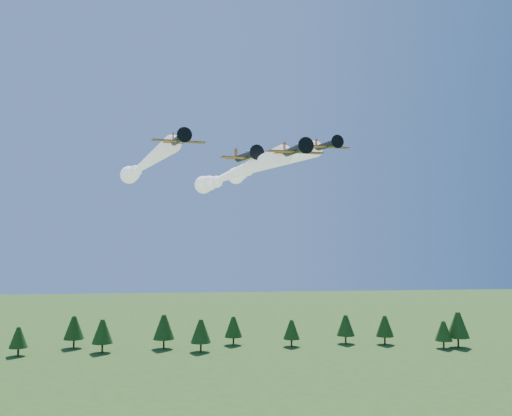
{
  "coord_description": "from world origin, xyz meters",
  "views": [
    {
      "loc": [
        -9.65,
        -77.79,
        36.31
      ],
      "look_at": [
        -1.03,
        0.0,
        40.31
      ],
      "focal_mm": 40.0,
      "sensor_mm": 36.0,
      "label": 1
    }
  ],
  "objects": [
    {
      "name": "plane_lead",
      "position": [
        -3.27,
        22.31,
        47.21
      ],
      "size": [
        15.65,
        54.92,
        3.7
      ],
      "rotation": [
        0.0,
        0.0,
        0.2
      ],
      "color": "black",
      "rests_on": "ground"
    },
    {
      "name": "plane_left",
      "position": [
        -18.62,
        26.56,
        49.32
      ],
      "size": [
        16.73,
        51.48,
        3.7
      ],
      "rotation": [
        0.0,
        0.0,
        0.24
      ],
      "color": "black",
      "rests_on": "ground"
    },
    {
      "name": "plane_right",
      "position": [
        3.34,
        31.3,
        49.86
      ],
      "size": [
        15.81,
        49.21,
        3.7
      ],
      "rotation": [
        0.0,
        0.0,
        0.23
      ],
      "color": "black",
      "rests_on": "ground"
    },
    {
      "name": "plane_slot",
      "position": [
        -1.79,
        7.23,
        48.5
      ],
      "size": [
        8.21,
        9.12,
        2.89
      ],
      "rotation": [
        0.0,
        0.0,
        0.3
      ],
      "color": "black",
      "rests_on": "ground"
    },
    {
      "name": "treeline",
      "position": [
        -0.67,
        110.18,
        6.48
      ],
      "size": [
        169.04,
        20.46,
        11.47
      ],
      "color": "#382314",
      "rests_on": "ground"
    }
  ]
}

